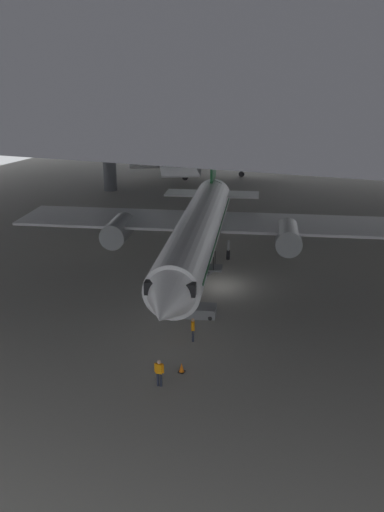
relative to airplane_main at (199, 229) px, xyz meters
name	(u,v)px	position (x,y,z in m)	size (l,w,h in m)	color
ground_plane	(218,286)	(3.03, -3.76, -3.43)	(110.00, 110.00, 0.00)	gray
hangar_structure	(266,68)	(2.93, 10.02, 13.14)	(121.00, 99.00, 17.20)	#4C4F54
airplane_main	(199,229)	(0.00, 0.00, 0.00)	(35.19, 35.83, 11.33)	white
boarding_stairs	(190,305)	(2.86, -9.62, -2.70)	(4.38, 2.33, 4.63)	slate
crew_worker_near_nose	(159,371)	(4.55, -18.71, -2.51)	(0.55, 0.25, 1.61)	#232838
crew_worker_by_stairs	(193,328)	(4.43, -13.20, -2.52)	(0.33, 0.52, 1.60)	#232838
airplane_distant	(194,159)	(-15.02, 38.42, -0.40)	(26.49, 26.60, 9.20)	white
traffic_cone_orange	(182,368)	(5.16, -16.95, -3.13)	(0.36, 0.36, 0.60)	black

